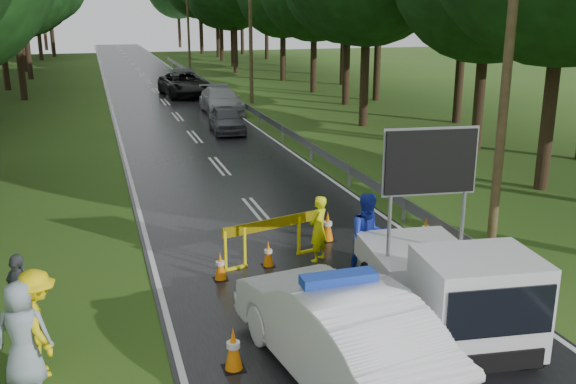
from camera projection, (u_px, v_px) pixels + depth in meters
name	position (u px, v px, depth m)	size (l,w,h in m)	color
ground	(330.00, 298.00, 13.31)	(160.00, 160.00, 0.00)	#284D16
road	(165.00, 102.00, 40.89)	(7.00, 140.00, 0.02)	black
guardrail	(223.00, 92.00, 41.47)	(0.12, 60.06, 0.70)	gray
utility_pole_near	(510.00, 40.00, 15.20)	(1.40, 0.24, 10.00)	#40311D
utility_pole_mid	(250.00, 20.00, 39.11)	(1.40, 0.24, 10.00)	#40311D
utility_pole_far	(188.00, 16.00, 63.01)	(1.40, 0.24, 10.00)	#40311D
police_sedan	(337.00, 330.00, 10.31)	(2.45, 5.14, 1.79)	white
work_truck	(448.00, 286.00, 11.55)	(2.50, 4.73, 3.62)	gray
barrier	(272.00, 229.00, 15.02)	(2.50, 0.72, 1.07)	yellow
officer	(318.00, 229.00, 15.05)	(0.58, 0.38, 1.60)	#F8FF0D
civilian	(369.00, 237.00, 13.98)	(0.96, 0.74, 1.97)	#192DA7
bystander_left	(38.00, 323.00, 10.32)	(1.17, 0.67, 1.82)	yellow
bystander_mid	(21.00, 296.00, 11.58)	(0.93, 0.39, 1.59)	#42474A
bystander_right	(23.00, 333.00, 10.08)	(0.85, 0.55, 1.74)	#84949F
queue_car_first	(227.00, 119.00, 30.82)	(1.50, 3.74, 1.27)	#45474D
queue_car_second	(221.00, 100.00, 36.57)	(2.03, 4.99, 1.45)	#9EA1A6
queue_car_third	(184.00, 84.00, 43.47)	(2.69, 5.83, 1.62)	black
queue_car_fourth	(185.00, 77.00, 49.27)	(1.38, 3.96, 1.31)	#3A3C41
cone_near_left	(233.00, 350.00, 10.57)	(0.37, 0.37, 0.78)	black
cone_center	(268.00, 254.00, 14.84)	(0.30, 0.30, 0.64)	black
cone_far	(328.00, 227.00, 16.45)	(0.38, 0.38, 0.80)	black
cone_left_mid	(220.00, 266.00, 14.10)	(0.32, 0.32, 0.67)	black
cone_right	(426.00, 230.00, 16.40)	(0.31, 0.31, 0.65)	black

